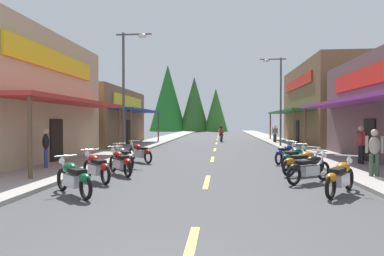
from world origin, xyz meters
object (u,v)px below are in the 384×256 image
pedestrian_by_shop (374,150)px  motorcycle_parked_left_4 (140,152)px  motorcycle_parked_left_1 (96,167)px  rider_cruising_lead (221,135)px  motorcycle_parked_right_0 (340,177)px  motorcycle_parked_right_3 (295,157)px  streetlamp_right (277,90)px  motorcycle_parked_left_2 (120,162)px  motorcycle_parked_left_3 (124,157)px  motorcycle_parked_right_2 (303,162)px  motorcycle_parked_left_0 (74,177)px  streetlamp_left (128,78)px  motorcycle_parked_right_4 (286,153)px  motorcycle_parked_right_1 (309,168)px  pedestrian_browsing (361,143)px  pedestrian_strolling (46,146)px  pedestrian_waiting (275,133)px

pedestrian_by_shop → motorcycle_parked_left_4: bearing=73.3°
motorcycle_parked_left_1 → rider_cruising_lead: bearing=-54.4°
motorcycle_parked_right_0 → motorcycle_parked_left_1: 7.39m
motorcycle_parked_right_3 → streetlamp_right: bearing=34.0°
motorcycle_parked_left_2 → motorcycle_parked_left_3: (-0.39, 1.66, 0.00)m
motorcycle_parked_left_3 → rider_cruising_lead: rider_cruising_lead is taller
motorcycle_parked_right_2 → motorcycle_parked_left_0: size_ratio=1.10×
motorcycle_parked_left_3 → motorcycle_parked_left_1: bearing=142.5°
streetlamp_left → motorcycle_parked_right_4: 9.39m
motorcycle_parked_left_1 → motorcycle_parked_right_1: bearing=-130.7°
motorcycle_parked_right_3 → motorcycle_parked_right_0: bearing=-138.1°
motorcycle_parked_right_3 → pedestrian_browsing: 3.25m
streetlamp_right → pedestrian_browsing: (1.82, -10.71, -3.35)m
motorcycle_parked_right_0 → motorcycle_parked_left_0: 7.15m
motorcycle_parked_right_0 → pedestrian_strolling: bearing=108.4°
motorcycle_parked_left_3 → pedestrian_waiting: pedestrian_waiting is taller
streetlamp_right → motorcycle_parked_left_0: (-8.19, -17.17, -3.92)m
rider_cruising_lead → pedestrian_by_shop: size_ratio=1.25×
streetlamp_left → pedestrian_browsing: 12.15m
streetlamp_right → pedestrian_browsing: size_ratio=3.82×
motorcycle_parked_right_3 → pedestrian_waiting: 16.41m
pedestrian_browsing → pedestrian_waiting: (-1.23, 15.34, -0.09)m
motorcycle_parked_right_2 → motorcycle_parked_left_4: (-6.95, 3.18, 0.00)m
streetlamp_left → motorcycle_parked_left_4: streetlamp_left is taller
streetlamp_right → pedestrian_browsing: streetlamp_right is taller
motorcycle_parked_left_0 → streetlamp_left: bearing=-40.6°
motorcycle_parked_right_2 → streetlamp_left: bearing=112.3°
motorcycle_parked_right_2 → motorcycle_parked_right_4: size_ratio=1.04×
motorcycle_parked_right_0 → motorcycle_parked_right_1: same height
motorcycle_parked_right_1 → streetlamp_left: bearing=99.9°
pedestrian_by_shop → motorcycle_parked_left_2: bearing=95.2°
motorcycle_parked_left_4 → pedestrian_waiting: 17.14m
motorcycle_parked_left_3 → pedestrian_strolling: 3.12m
motorcycle_parked_left_1 → pedestrian_browsing: (10.18, 4.46, 0.57)m
streetlamp_right → motorcycle_parked_right_4: bearing=-97.1°
streetlamp_left → motorcycle_parked_left_1: streetlamp_left is taller
motorcycle_parked_left_0 → pedestrian_waiting: bearing=-70.3°
motorcycle_parked_right_1 → motorcycle_parked_right_4: 4.93m
motorcycle_parked_left_0 → motorcycle_parked_left_4: 7.10m
motorcycle_parked_left_4 → streetlamp_right: bearing=-85.0°
motorcycle_parked_right_2 → motorcycle_parked_left_3: bearing=137.1°
pedestrian_browsing → motorcycle_parked_left_4: bearing=-14.3°
motorcycle_parked_right_2 → motorcycle_parked_left_2: bearing=150.6°
streetlamp_right → motorcycle_parked_right_0: size_ratio=3.89×
motorcycle_parked_right_1 → pedestrian_waiting: (2.06, 19.41, 0.48)m
motorcycle_parked_right_3 → motorcycle_parked_left_3: size_ratio=0.97×
motorcycle_parked_right_1 → motorcycle_parked_left_2: size_ratio=1.00×
streetlamp_right → motorcycle_parked_right_1: bearing=-95.7°
motorcycle_parked_left_1 → pedestrian_strolling: bearing=9.9°
motorcycle_parked_right_1 → pedestrian_by_shop: size_ratio=1.01×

